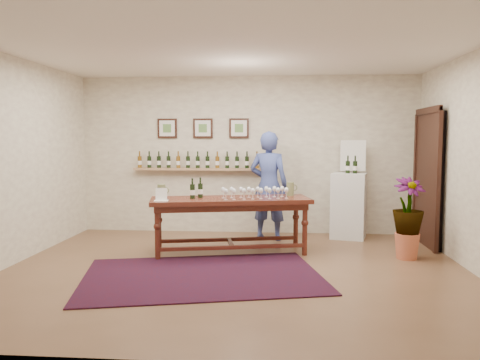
# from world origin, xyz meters

# --- Properties ---
(ground) EXTENTS (6.00, 6.00, 0.00)m
(ground) POSITION_xyz_m (0.00, 0.00, 0.00)
(ground) COLOR brown
(ground) RESTS_ON ground
(room_shell) EXTENTS (6.00, 6.00, 6.00)m
(room_shell) POSITION_xyz_m (2.11, 1.86, 1.12)
(room_shell) COLOR #F2EDCE
(room_shell) RESTS_ON ground
(rug) EXTENTS (3.24, 2.51, 0.02)m
(rug) POSITION_xyz_m (-0.38, -0.29, 0.01)
(rug) COLOR #3F0B13
(rug) RESTS_ON ground
(tasting_table) EXTENTS (2.42, 1.21, 0.82)m
(tasting_table) POSITION_xyz_m (-0.15, 0.91, 0.70)
(tasting_table) COLOR #421C10
(tasting_table) RESTS_ON ground
(table_glasses) EXTENTS (1.23, 0.59, 0.17)m
(table_glasses) POSITION_xyz_m (0.21, 0.93, 0.91)
(table_glasses) COLOR white
(table_glasses) RESTS_ON tasting_table
(table_bottles) EXTENTS (0.33, 0.24, 0.31)m
(table_bottles) POSITION_xyz_m (-0.65, 0.86, 0.98)
(table_bottles) COLOR black
(table_bottles) RESTS_ON tasting_table
(pitcher_left) EXTENTS (0.18, 0.18, 0.22)m
(pitcher_left) POSITION_xyz_m (-1.13, 0.70, 0.93)
(pitcher_left) COLOR olive
(pitcher_left) RESTS_ON tasting_table
(pitcher_right) EXTENTS (0.15, 0.15, 0.21)m
(pitcher_right) POSITION_xyz_m (0.73, 1.26, 0.93)
(pitcher_right) COLOR olive
(pitcher_right) RESTS_ON tasting_table
(menu_card) EXTENTS (0.21, 0.17, 0.18)m
(menu_card) POSITION_xyz_m (-1.09, 0.55, 0.91)
(menu_card) COLOR white
(menu_card) RESTS_ON tasting_table
(display_pedestal) EXTENTS (0.68, 0.68, 1.11)m
(display_pedestal) POSITION_xyz_m (1.76, 2.17, 0.56)
(display_pedestal) COLOR silver
(display_pedestal) RESTS_ON ground
(pedestal_bottles) EXTENTS (0.28, 0.14, 0.27)m
(pedestal_bottles) POSITION_xyz_m (1.78, 2.10, 1.25)
(pedestal_bottles) COLOR black
(pedestal_bottles) RESTS_ON display_pedestal
(info_sign) EXTENTS (0.42, 0.13, 0.59)m
(info_sign) POSITION_xyz_m (1.83, 2.29, 1.40)
(info_sign) COLOR white
(info_sign) RESTS_ON display_pedestal
(potted_plant) EXTENTS (0.65, 0.65, 1.00)m
(potted_plant) POSITION_xyz_m (2.37, 0.78, 0.58)
(potted_plant) COLOR #BC5E3E
(potted_plant) RESTS_ON ground
(person) EXTENTS (0.76, 0.61, 1.82)m
(person) POSITION_xyz_m (0.39, 1.93, 0.91)
(person) COLOR #3C4B8F
(person) RESTS_ON ground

